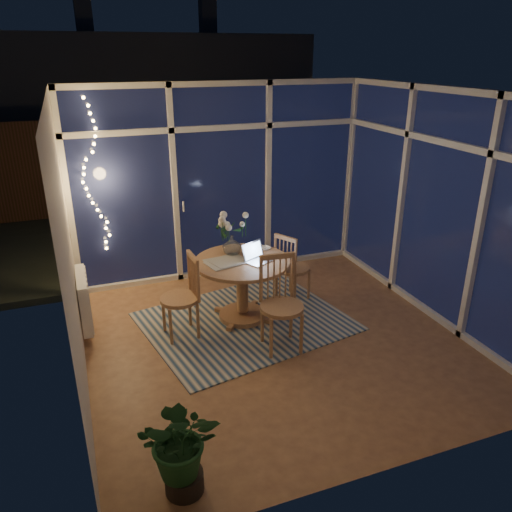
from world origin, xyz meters
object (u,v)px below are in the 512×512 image
(chair_left, at_px, (179,297))
(flower_vase, at_px, (232,246))
(chair_front, at_px, (282,305))
(potted_plant, at_px, (182,449))
(laptop, at_px, (260,252))
(chair_right, at_px, (293,267))
(dining_table, at_px, (242,290))

(chair_left, relative_size, flower_vase, 4.56)
(chair_front, distance_m, potted_plant, 2.02)
(laptop, bearing_deg, chair_front, -116.95)
(chair_front, bearing_deg, flower_vase, 108.12)
(laptop, height_order, potted_plant, laptop)
(chair_right, height_order, potted_plant, chair_right)
(flower_vase, bearing_deg, chair_front, -76.98)
(chair_left, relative_size, chair_right, 1.04)
(dining_table, relative_size, flower_vase, 5.19)
(chair_front, xyz_separation_m, flower_vase, (-0.22, 0.96, 0.33))
(chair_right, height_order, laptop, laptop)
(chair_front, relative_size, potted_plant, 1.36)
(laptop, bearing_deg, chair_right, 2.90)
(chair_right, bearing_deg, chair_front, 121.52)
(dining_table, bearing_deg, chair_left, -170.41)
(chair_front, bearing_deg, laptop, 94.94)
(dining_table, xyz_separation_m, laptop, (0.17, -0.10, 0.48))
(potted_plant, bearing_deg, chair_right, 51.38)
(chair_right, distance_m, chair_front, 1.14)
(chair_right, height_order, chair_front, chair_front)
(chair_right, xyz_separation_m, laptop, (-0.57, -0.33, 0.39))
(chair_left, bearing_deg, chair_front, 52.75)
(dining_table, height_order, potted_plant, potted_plant)
(laptop, xyz_separation_m, flower_vase, (-0.22, 0.31, -0.01))
(dining_table, distance_m, chair_left, 0.78)
(dining_table, xyz_separation_m, potted_plant, (-1.21, -2.23, 0.01))
(laptop, relative_size, potted_plant, 0.40)
(chair_left, bearing_deg, flower_vase, 111.62)
(flower_vase, bearing_deg, chair_left, -154.90)
(dining_table, distance_m, laptop, 0.52)
(flower_vase, height_order, potted_plant, flower_vase)
(laptop, height_order, flower_vase, laptop)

